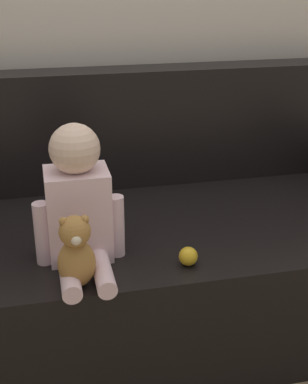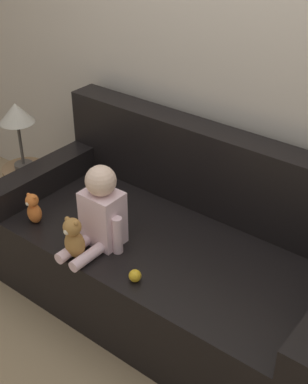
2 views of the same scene
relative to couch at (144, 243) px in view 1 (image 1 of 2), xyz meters
The scene contains 5 objects.
ground_plane 0.33m from the couch, 90.00° to the right, with size 12.00×12.00×0.00m, color #9E8460.
couch is the anchor object (origin of this frame).
person_baby 0.53m from the couch, 131.99° to the right, with size 0.29×0.36×0.45m.
teddy_bear_brown 0.62m from the couch, 122.47° to the right, with size 0.11×0.11×0.23m.
toy_ball 0.46m from the couch, 82.84° to the right, with size 0.06×0.06×0.06m.
Camera 1 is at (-0.38, -1.78, 1.35)m, focal length 50.00 mm.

